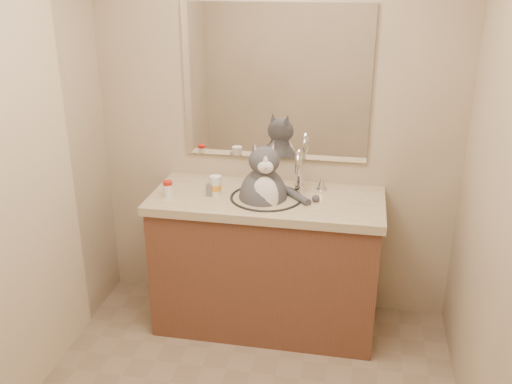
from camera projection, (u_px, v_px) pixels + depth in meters
room at (226, 206)px, 2.27m from camera, size 2.22×2.52×2.42m
vanity at (266, 259)px, 3.43m from camera, size 1.34×0.59×1.12m
mirror at (275, 83)px, 3.30m from camera, size 1.10×0.02×0.90m
shower_curtain at (9, 214)px, 2.60m from camera, size 0.02×1.30×1.93m
cat at (264, 194)px, 3.25m from camera, size 0.46×0.37×0.56m
pill_bottle_redcap at (168, 189)px, 3.26m from camera, size 0.06×0.06×0.09m
pill_bottle_orange at (216, 186)px, 3.28m from camera, size 0.08×0.08×0.11m
grey_canister at (209, 190)px, 3.28m from camera, size 0.04×0.04×0.07m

